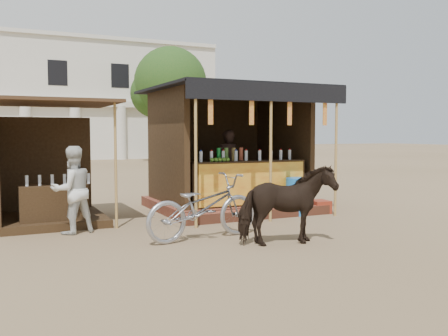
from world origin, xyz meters
name	(u,v)px	position (x,y,z in m)	size (l,w,h in m)	color
ground	(266,241)	(0.00, 0.00, 0.00)	(120.00, 120.00, 0.00)	#846B4C
main_stall	(231,165)	(1.00, 3.36, 1.02)	(3.60, 3.61, 2.78)	brown
secondary_stall	(41,180)	(-3.17, 3.24, 0.85)	(2.40, 2.40, 2.38)	#372514
cow	(286,205)	(0.15, -0.39, 0.63)	(0.68, 1.50, 1.27)	black
motorbike	(203,207)	(-0.86, 0.58, 0.54)	(0.72, 2.07, 1.09)	#9C9DA4
bystander	(72,190)	(-2.75, 2.00, 0.77)	(0.75, 0.58, 1.54)	silver
blue_barrel	(297,196)	(1.93, 2.00, 0.40)	(0.49, 0.49, 0.81)	blue
red_crate	(320,207)	(2.53, 2.00, 0.14)	(0.37, 0.43, 0.28)	maroon
cooler	(279,201)	(1.83, 2.60, 0.23)	(0.74, 0.60, 0.46)	#176B22
background_building	(21,101)	(-2.00, 29.94, 3.98)	(26.00, 7.45, 8.18)	silver
tree	(167,86)	(5.81, 22.14, 4.63)	(4.50, 4.40, 7.00)	#382314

